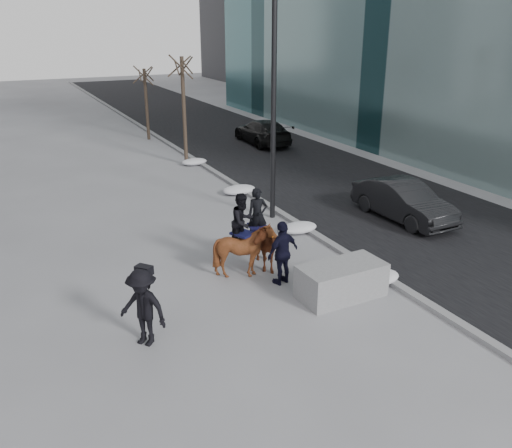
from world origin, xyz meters
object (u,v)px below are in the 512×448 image
car_near (403,201)px  planter (341,281)px  mounted_left (260,238)px  mounted_right (245,244)px

car_near → planter: bearing=-145.6°
planter → mounted_left: bearing=112.0°
car_near → mounted_right: mounted_right is taller
planter → mounted_left: (-1.03, 2.56, 0.41)m
planter → car_near: (5.23, 3.79, 0.25)m
mounted_right → planter: bearing=-52.7°
planter → car_near: size_ratio=0.53×
mounted_left → mounted_right: bearing=-150.2°
car_near → mounted_right: (-6.90, -1.60, 0.25)m
mounted_right → mounted_left: bearing=29.8°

